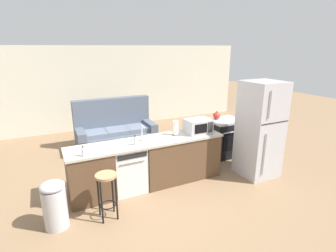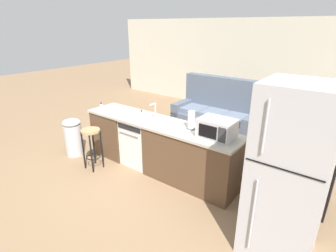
# 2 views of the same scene
# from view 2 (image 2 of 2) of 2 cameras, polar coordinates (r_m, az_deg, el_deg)

# --- Properties ---
(ground_plane) EXTENTS (24.00, 24.00, 0.00)m
(ground_plane) POSITION_cam_2_polar(r_m,az_deg,el_deg) (4.85, -3.43, -8.69)
(ground_plane) COLOR #896B4C
(wall_back) EXTENTS (10.00, 0.06, 2.60)m
(wall_back) POSITION_cam_2_polar(r_m,az_deg,el_deg) (7.84, 19.05, 11.91)
(wall_back) COLOR beige
(wall_back) RESTS_ON ground_plane
(kitchen_counter) EXTENTS (2.94, 0.66, 0.90)m
(kitchen_counter) POSITION_cam_2_polar(r_m,az_deg,el_deg) (4.51, -1.23, -5.01)
(kitchen_counter) COLOR brown
(kitchen_counter) RESTS_ON ground_plane
(dishwasher) EXTENTS (0.58, 0.61, 0.84)m
(dishwasher) POSITION_cam_2_polar(r_m,az_deg,el_deg) (4.81, -5.81, -3.41)
(dishwasher) COLOR silver
(dishwasher) RESTS_ON ground_plane
(stove_range) EXTENTS (0.76, 0.68, 0.90)m
(stove_range) POSITION_cam_2_polar(r_m,az_deg,el_deg) (4.21, 27.38, -9.15)
(stove_range) COLOR black
(stove_range) RESTS_ON ground_plane
(refrigerator) EXTENTS (0.72, 0.73, 1.93)m
(refrigerator) POSITION_cam_2_polar(r_m,az_deg,el_deg) (3.01, 24.80, -9.65)
(refrigerator) COLOR #B7B7BC
(refrigerator) RESTS_ON ground_plane
(microwave) EXTENTS (0.50, 0.37, 0.28)m
(microwave) POSITION_cam_2_polar(r_m,az_deg,el_deg) (3.77, 10.55, -0.51)
(microwave) COLOR #B7B7BC
(microwave) RESTS_ON kitchen_counter
(sink_faucet) EXTENTS (0.07, 0.18, 0.30)m
(sink_faucet) POSITION_cam_2_polar(r_m,az_deg,el_deg) (4.42, -2.88, 2.94)
(sink_faucet) COLOR silver
(sink_faucet) RESTS_ON kitchen_counter
(paper_towel_roll) EXTENTS (0.14, 0.14, 0.28)m
(paper_towel_roll) POSITION_cam_2_polar(r_m,az_deg,el_deg) (4.04, 5.09, 1.24)
(paper_towel_roll) COLOR #4C4C51
(paper_towel_roll) RESTS_ON kitchen_counter
(soap_bottle) EXTENTS (0.06, 0.06, 0.18)m
(soap_bottle) POSITION_cam_2_polar(r_m,az_deg,el_deg) (4.46, -5.81, 2.23)
(soap_bottle) COLOR silver
(soap_bottle) RESTS_ON kitchen_counter
(dish_soap_bottle) EXTENTS (0.06, 0.06, 0.18)m
(dish_soap_bottle) POSITION_cam_2_polar(r_m,az_deg,el_deg) (5.02, -14.27, 3.85)
(dish_soap_bottle) COLOR silver
(dish_soap_bottle) RESTS_ON kitchen_counter
(kettle) EXTENTS (0.21, 0.17, 0.19)m
(kettle) POSITION_cam_2_polar(r_m,az_deg,el_deg) (4.14, 26.75, -1.36)
(kettle) COLOR red
(kettle) RESTS_ON stove_range
(bar_stool) EXTENTS (0.32, 0.32, 0.74)m
(bar_stool) POSITION_cam_2_polar(r_m,az_deg,el_deg) (4.74, -16.31, -3.06)
(bar_stool) COLOR tan
(bar_stool) RESTS_ON ground_plane
(trash_bin) EXTENTS (0.35, 0.35, 0.74)m
(trash_bin) POSITION_cam_2_polar(r_m,az_deg,el_deg) (5.43, -19.94, -2.17)
(trash_bin) COLOR #B7B7BC
(trash_bin) RESTS_ON ground_plane
(couch) EXTENTS (2.01, 0.92, 1.27)m
(couch) POSITION_cam_2_polar(r_m,az_deg,el_deg) (6.38, 10.80, 2.34)
(couch) COLOR #515B6B
(couch) RESTS_ON ground_plane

